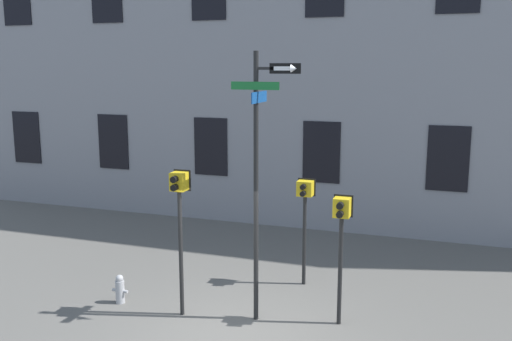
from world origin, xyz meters
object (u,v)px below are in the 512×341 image
(street_sign_pole, at_px, (259,168))
(pedestrian_signal_left, at_px, (180,206))
(pedestrian_signal_right, at_px, (341,226))
(pedestrian_signal_across, at_px, (305,203))
(fire_hydrant, at_px, (120,289))

(street_sign_pole, bearing_deg, pedestrian_signal_left, -169.30)
(pedestrian_signal_right, relative_size, pedestrian_signal_across, 1.04)
(street_sign_pole, height_order, fire_hydrant, street_sign_pole)
(pedestrian_signal_right, bearing_deg, street_sign_pole, -167.92)
(pedestrian_signal_left, bearing_deg, pedestrian_signal_right, 11.39)
(pedestrian_signal_across, height_order, fire_hydrant, pedestrian_signal_across)
(street_sign_pole, relative_size, pedestrian_signal_across, 2.13)
(pedestrian_signal_right, bearing_deg, fire_hydrant, -173.48)
(fire_hydrant, bearing_deg, pedestrian_signal_left, -3.69)
(pedestrian_signal_right, distance_m, fire_hydrant, 4.69)
(pedestrian_signal_left, distance_m, pedestrian_signal_right, 3.02)
(street_sign_pole, relative_size, pedestrian_signal_left, 1.77)
(pedestrian_signal_right, bearing_deg, pedestrian_signal_left, -168.61)
(pedestrian_signal_left, bearing_deg, street_sign_pole, 10.70)
(pedestrian_signal_right, xyz_separation_m, fire_hydrant, (-4.38, -0.50, -1.61))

